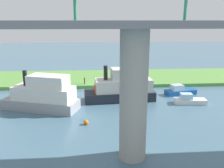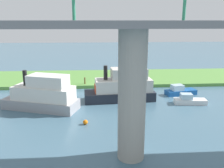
{
  "view_description": "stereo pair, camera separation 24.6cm",
  "coord_description": "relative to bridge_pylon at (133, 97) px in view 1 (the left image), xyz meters",
  "views": [
    {
      "loc": [
        2.07,
        36.78,
        10.39
      ],
      "look_at": [
        -0.26,
        5.0,
        2.0
      ],
      "focal_mm": 39.35,
      "sensor_mm": 36.0,
      "label": 1
    },
    {
      "loc": [
        1.82,
        36.8,
        10.39
      ],
      "look_at": [
        -0.26,
        5.0,
        2.0
      ],
      "focal_mm": 39.35,
      "sensor_mm": 36.0,
      "label": 2
    }
  ],
  "objects": [
    {
      "name": "motorboat_red",
      "position": [
        8.04,
        -16.49,
        -4.37
      ],
      "size": [
        4.88,
        2.78,
        1.54
      ],
      "color": "white",
      "rests_on": "ground"
    },
    {
      "name": "grassy_bank",
      "position": [
        0.75,
        -25.83,
        -4.67
      ],
      "size": [
        80.0,
        12.0,
        0.5
      ],
      "primitive_type": "cube",
      "color": "#5B9342",
      "rests_on": "ground"
    },
    {
      "name": "houseboat_blue",
      "position": [
        -0.77,
        -14.01,
        -3.18
      ],
      "size": [
        9.37,
        3.7,
        4.69
      ],
      "color": "#1E232D",
      "rests_on": "ground"
    },
    {
      "name": "pontoon_yellow",
      "position": [
        9.0,
        -11.24,
        -3.21
      ],
      "size": [
        9.5,
        5.72,
        4.61
      ],
      "color": "#99999E",
      "rests_on": "ground"
    },
    {
      "name": "ground_plane",
      "position": [
        0.75,
        -19.83,
        -4.92
      ],
      "size": [
        160.0,
        160.0,
        0.0
      ],
      "primitive_type": "plane",
      "color": "#476B7F"
    },
    {
      "name": "person_on_bank",
      "position": [
        -0.82,
        -22.92,
        -3.72
      ],
      "size": [
        0.48,
        0.48,
        1.39
      ],
      "color": "#2D334C",
      "rests_on": "grassy_bank"
    },
    {
      "name": "motorboat_white",
      "position": [
        -9.29,
        -15.89,
        -4.4
      ],
      "size": [
        4.61,
        2.4,
        1.46
      ],
      "color": "#195199",
      "rests_on": "ground"
    },
    {
      "name": "mooring_post",
      "position": [
        4.41,
        -20.89,
        -3.9
      ],
      "size": [
        0.2,
        0.2,
        1.05
      ],
      "primitive_type": "cylinder",
      "color": "brown",
      "rests_on": "grassy_bank"
    },
    {
      "name": "bridge_span",
      "position": [
        -0.0,
        -0.02,
        5.42
      ],
      "size": [
        58.37,
        4.3,
        3.25
      ],
      "color": "slate",
      "rests_on": "bridge_pylon"
    },
    {
      "name": "riverboat_paddlewheel",
      "position": [
        -9.16,
        -11.93,
        -4.45
      ],
      "size": [
        4.11,
        1.85,
        1.33
      ],
      "color": "white",
      "rests_on": "ground"
    },
    {
      "name": "bridge_pylon",
      "position": [
        0.0,
        0.0,
        0.0
      ],
      "size": [
        2.06,
        2.06,
        9.84
      ],
      "primitive_type": "cylinder",
      "color": "#9E998E",
      "rests_on": "ground"
    },
    {
      "name": "marker_buoy",
      "position": [
        3.77,
        -6.37,
        -4.67
      ],
      "size": [
        0.5,
        0.5,
        0.5
      ],
      "primitive_type": "sphere",
      "color": "orange",
      "rests_on": "ground"
    }
  ]
}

